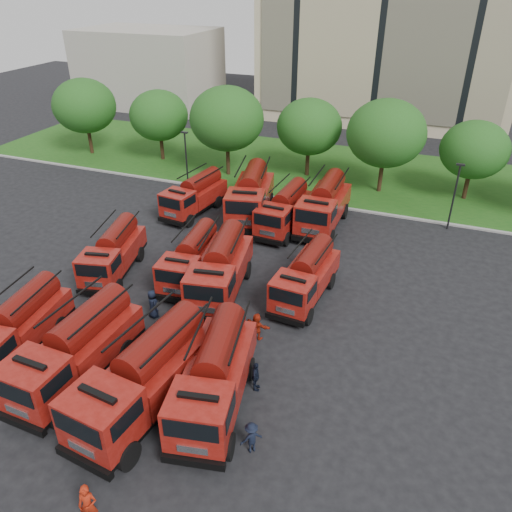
{
  "coord_description": "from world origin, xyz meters",
  "views": [
    {
      "loc": [
        10.73,
        -19.41,
        17.05
      ],
      "look_at": [
        1.16,
        5.19,
        1.8
      ],
      "focal_mm": 35.0,
      "sensor_mm": 36.0,
      "label": 1
    }
  ],
  "objects": [
    {
      "name": "ground",
      "position": [
        0.0,
        0.0,
        0.0
      ],
      "size": [
        140.0,
        140.0,
        0.0
      ],
      "primitive_type": "plane",
      "color": "black",
      "rests_on": "ground"
    },
    {
      "name": "lawn",
      "position": [
        0.0,
        26.0,
        0.06
      ],
      "size": [
        70.0,
        16.0,
        0.12
      ],
      "primitive_type": "cube",
      "color": "#174913",
      "rests_on": "ground"
    },
    {
      "name": "curb",
      "position": [
        0.0,
        17.9,
        0.07
      ],
      "size": [
        70.0,
        0.3,
        0.14
      ],
      "primitive_type": "cube",
      "color": "gray",
      "rests_on": "ground"
    },
    {
      "name": "apartment_building",
      "position": [
        2.0,
        47.94,
        12.5
      ],
      "size": [
        30.0,
        14.18,
        25.0
      ],
      "color": "beige",
      "rests_on": "ground"
    },
    {
      "name": "side_building",
      "position": [
        -30.0,
        44.0,
        5.0
      ],
      "size": [
        18.0,
        12.0,
        10.0
      ],
      "primitive_type": "cube",
      "color": "#A19B8F",
      "rests_on": "ground"
    },
    {
      "name": "tree_0",
      "position": [
        -24.0,
        22.0,
        5.02
      ],
      "size": [
        6.3,
        6.3,
        7.7
      ],
      "color": "#382314",
      "rests_on": "ground"
    },
    {
      "name": "tree_1",
      "position": [
        -16.0,
        23.0,
        4.55
      ],
      "size": [
        5.71,
        5.71,
        6.98
      ],
      "color": "#382314",
      "rests_on": "ground"
    },
    {
      "name": "tree_2",
      "position": [
        -8.0,
        21.5,
        5.35
      ],
      "size": [
        6.72,
        6.72,
        8.22
      ],
      "color": "#382314",
      "rests_on": "ground"
    },
    {
      "name": "tree_3",
      "position": [
        -1.0,
        24.0,
        4.68
      ],
      "size": [
        5.88,
        5.88,
        7.19
      ],
      "color": "#382314",
      "rests_on": "ground"
    },
    {
      "name": "tree_4",
      "position": [
        6.0,
        22.5,
        5.22
      ],
      "size": [
        6.55,
        6.55,
        8.01
      ],
      "color": "#382314",
      "rests_on": "ground"
    },
    {
      "name": "tree_5",
      "position": [
        13.0,
        23.5,
        4.35
      ],
      "size": [
        5.46,
        5.46,
        6.68
      ],
      "color": "#382314",
      "rests_on": "ground"
    },
    {
      "name": "lamp_post_0",
      "position": [
        -10.0,
        17.2,
        2.9
      ],
      "size": [
        0.6,
        0.25,
        5.11
      ],
      "color": "black",
      "rests_on": "ground"
    },
    {
      "name": "lamp_post_1",
      "position": [
        12.0,
        17.2,
        2.9
      ],
      "size": [
        0.6,
        0.25,
        5.11
      ],
      "color": "black",
      "rests_on": "ground"
    },
    {
      "name": "fire_truck_0",
      "position": [
        -7.6,
        -5.27,
        1.52
      ],
      "size": [
        3.09,
        6.86,
        3.02
      ],
      "rotation": [
        0.0,
        0.0,
        0.12
      ],
      "color": "black",
      "rests_on": "ground"
    },
    {
      "name": "fire_truck_1",
      "position": [
        -3.55,
        -5.79,
        1.71
      ],
      "size": [
        2.96,
        7.55,
        3.4
      ],
      "rotation": [
        0.0,
        0.0,
        -0.04
      ],
      "color": "black",
      "rests_on": "ground"
    },
    {
      "name": "fire_truck_2",
      "position": [
        0.46,
        -6.22,
        1.8
      ],
      "size": [
        3.57,
        8.1,
        3.57
      ],
      "rotation": [
        0.0,
        0.0,
        -0.11
      ],
      "color": "black",
      "rests_on": "ground"
    },
    {
      "name": "fire_truck_3",
      "position": [
        3.19,
        -4.98,
        1.67
      ],
      "size": [
        3.89,
        7.64,
        3.32
      ],
      "rotation": [
        0.0,
        0.0,
        0.2
      ],
      "color": "black",
      "rests_on": "ground"
    },
    {
      "name": "fire_truck_4",
      "position": [
        -7.64,
        2.88,
        1.48
      ],
      "size": [
        3.65,
        6.78,
        2.93
      ],
      "rotation": [
        0.0,
        0.0,
        0.24
      ],
      "color": "black",
      "rests_on": "ground"
    },
    {
      "name": "fire_truck_5",
      "position": [
        -2.65,
        4.02,
        1.47
      ],
      "size": [
        2.89,
        6.64,
        2.93
      ],
      "rotation": [
        0.0,
        0.0,
        0.11
      ],
      "color": "black",
      "rests_on": "ground"
    },
    {
      "name": "fire_truck_6",
      "position": [
        -0.33,
        3.27,
        1.69
      ],
      "size": [
        3.82,
        7.69,
        3.35
      ],
      "rotation": [
        0.0,
        0.0,
        0.18
      ],
      "color": "black",
      "rests_on": "ground"
    },
    {
      "name": "fire_truck_7",
      "position": [
        4.55,
        4.55,
        1.48
      ],
      "size": [
        2.74,
        6.62,
        2.95
      ],
      "rotation": [
        0.0,
        0.0,
        -0.07
      ],
      "color": "black",
      "rests_on": "ground"
    },
    {
      "name": "fire_truck_8",
      "position": [
        -7.06,
        12.92,
        1.5
      ],
      "size": [
        3.09,
        6.77,
        2.98
      ],
      "rotation": [
        0.0,
        0.0,
        -0.13
      ],
      "color": "black",
      "rests_on": "ground"
    },
    {
      "name": "fire_truck_9",
      "position": [
        -2.63,
        13.81,
        1.82
      ],
      "size": [
        4.4,
        8.36,
        3.62
      ],
      "rotation": [
        0.0,
        0.0,
        0.22
      ],
      "color": "black",
      "rests_on": "ground"
    },
    {
      "name": "fire_truck_10",
      "position": [
        0.49,
        12.77,
        1.55
      ],
      "size": [
        2.74,
        6.86,
        3.07
      ],
      "rotation": [
        0.0,
        0.0,
        -0.05
      ],
      "color": "black",
      "rests_on": "ground"
    },
    {
      "name": "fire_truck_11",
      "position": [
        3.1,
        14.25,
        1.75
      ],
      "size": [
        2.87,
        7.66,
        3.48
      ],
      "rotation": [
        0.0,
        0.0,
        0.01
      ],
      "color": "black",
      "rests_on": "ground"
    },
    {
      "name": "firefighter_1",
      "position": [
        -1.68,
        -8.99,
        0.0
      ],
      "size": [
        0.74,
        0.43,
        1.48
      ],
      "primitive_type": "imported",
      "rotation": [
        0.0,
        0.0,
        0.06
      ],
      "color": "maroon",
      "rests_on": "ground"
    },
    {
      "name": "firefighter_2",
      "position": [
        4.53,
        -3.51,
        0.0
      ],
      "size": [
        0.7,
        1.0,
        1.56
      ],
      "primitive_type": "imported",
      "rotation": [
        0.0,
        0.0,
        1.78
      ],
      "color": "black",
      "rests_on": "ground"
    },
    {
      "name": "firefighter_3",
      "position": [
        5.6,
        -6.75,
        0.0
      ],
      "size": [
        1.03,
        1.03,
        1.49
      ],
      "primitive_type": "imported",
      "rotation": [
        0.0,
        0.0,
        3.92
      ],
      "color": "black",
      "rests_on": "ground"
    },
    {
      "name": "firefighter_4",
      "position": [
        -2.86,
        -0.36,
        0.0
      ],
      "size": [
        1.01,
        0.93,
        1.72
      ],
      "primitive_type": "imported",
      "rotation": [
        0.0,
        0.0,
        2.54
      ],
      "color": "black",
      "rests_on": "ground"
    },
    {
      "name": "firefighter_5",
      "position": [
        3.23,
        -0.01,
        0.0
      ],
      "size": [
        1.52,
        0.9,
        1.54
      ],
      "primitive_type": "imported",
      "rotation": [
        0.0,
        0.0,
        2.93
      ],
      "color": "maroon",
      "rests_on": "ground"
    }
  ]
}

